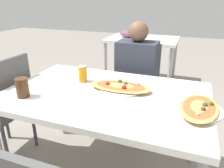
% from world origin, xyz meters
% --- Properties ---
extents(dining_table, '(1.39, 0.90, 0.74)m').
position_xyz_m(dining_table, '(0.00, 0.00, 0.67)').
color(dining_table, silver).
rests_on(dining_table, ground_plane).
extents(chair_far_seated, '(0.40, 0.40, 0.92)m').
position_xyz_m(chair_far_seated, '(0.05, 0.79, 0.51)').
color(chair_far_seated, '#4C4C4C').
rests_on(chair_far_seated, ground_plane).
extents(chair_side_left, '(0.40, 0.40, 0.92)m').
position_xyz_m(chair_side_left, '(-0.88, -0.05, 0.51)').
color(chair_side_left, '#4C4C4C').
rests_on(chair_side_left, ground_plane).
extents(person_seated, '(0.37, 0.27, 1.15)m').
position_xyz_m(person_seated, '(0.05, 0.67, 0.68)').
color(person_seated, '#2D2D38').
rests_on(person_seated, ground_plane).
extents(pizza_main, '(0.44, 0.29, 0.06)m').
position_xyz_m(pizza_main, '(0.08, 0.09, 0.76)').
color(pizza_main, white).
rests_on(pizza_main, dining_table).
extents(soda_can, '(0.07, 0.07, 0.12)m').
position_xyz_m(soda_can, '(-0.24, 0.14, 0.80)').
color(soda_can, orange).
rests_on(soda_can, dining_table).
extents(drink_glass, '(0.08, 0.08, 0.13)m').
position_xyz_m(drink_glass, '(-0.48, -0.25, 0.80)').
color(drink_glass, '#4C2D19').
rests_on(drink_glass, dining_table).
extents(pizza_second, '(0.28, 0.40, 0.05)m').
position_xyz_m(pizza_second, '(0.61, -0.05, 0.76)').
color(pizza_second, white).
rests_on(pizza_second, dining_table).
extents(background_table, '(1.10, 0.80, 0.86)m').
position_xyz_m(background_table, '(-0.28, 2.17, 0.68)').
color(background_table, silver).
rests_on(background_table, ground_plane).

